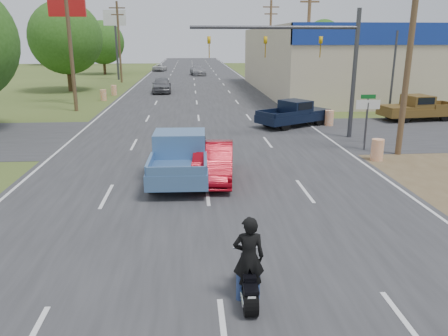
{
  "coord_description": "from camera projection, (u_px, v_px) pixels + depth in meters",
  "views": [
    {
      "loc": [
        -0.53,
        -6.91,
        5.38
      ],
      "look_at": [
        0.52,
        6.88,
        1.3
      ],
      "focal_mm": 35.0,
      "sensor_mm": 36.0,
      "label": 1
    }
  ],
  "objects": [
    {
      "name": "main_road",
      "position": [
        196.0,
        92.0,
        46.42
      ],
      "size": [
        15.0,
        180.0,
        0.02
      ],
      "primitive_type": "cube",
      "color": "#2D2D30",
      "rests_on": "ground"
    },
    {
      "name": "cross_road",
      "position": [
        201.0,
        136.0,
        25.38
      ],
      "size": [
        120.0,
        10.0,
        0.02
      ],
      "primitive_type": "cube",
      "color": "#2D2D30",
      "rests_on": "ground"
    },
    {
      "name": "utility_pole_1",
      "position": [
        411.0,
        41.0,
        19.79
      ],
      "size": [
        2.0,
        0.28,
        10.0
      ],
      "color": "#4C3823",
      "rests_on": "ground"
    },
    {
      "name": "utility_pole_2",
      "position": [
        308.0,
        40.0,
        37.01
      ],
      "size": [
        2.0,
        0.28,
        10.0
      ],
      "color": "#4C3823",
      "rests_on": "ground"
    },
    {
      "name": "utility_pole_3",
      "position": [
        270.0,
        40.0,
        54.22
      ],
      "size": [
        2.0,
        0.28,
        10.0
      ],
      "color": "#4C3823",
      "rests_on": "ground"
    },
    {
      "name": "utility_pole_5",
      "position": [
        70.0,
        40.0,
        32.75
      ],
      "size": [
        2.0,
        0.28,
        10.0
      ],
      "color": "#4C3823",
      "rests_on": "ground"
    },
    {
      "name": "utility_pole_6",
      "position": [
        119.0,
        40.0,
        55.71
      ],
      "size": [
        2.0,
        0.28,
        10.0
      ],
      "color": "#4C3823",
      "rests_on": "ground"
    },
    {
      "name": "tree_1",
      "position": [
        66.0,
        38.0,
        45.78
      ],
      "size": [
        7.56,
        7.56,
        9.36
      ],
      "color": "#422D19",
      "rests_on": "ground"
    },
    {
      "name": "tree_2",
      "position": [
        103.0,
        42.0,
        68.86
      ],
      "size": [
        6.72,
        6.72,
        8.32
      ],
      "color": "#422D19",
      "rests_on": "ground"
    },
    {
      "name": "tree_5",
      "position": [
        323.0,
        37.0,
        99.56
      ],
      "size": [
        7.98,
        7.98,
        9.88
      ],
      "color": "#422D19",
      "rests_on": "ground"
    },
    {
      "name": "tree_6",
      "position": [
        54.0,
        34.0,
        95.0
      ],
      "size": [
        8.82,
        8.82,
        10.92
      ],
      "color": "#422D19",
      "rests_on": "ground"
    },
    {
      "name": "barrel_0",
      "position": [
        377.0,
        150.0,
        20.09
      ],
      "size": [
        0.56,
        0.56,
        1.0
      ],
      "primitive_type": "cylinder",
      "color": "orange",
      "rests_on": "ground"
    },
    {
      "name": "barrel_1",
      "position": [
        329.0,
        118.0,
        28.25
      ],
      "size": [
        0.56,
        0.56,
        1.0
      ],
      "primitive_type": "cylinder",
      "color": "orange",
      "rests_on": "ground"
    },
    {
      "name": "barrel_2",
      "position": [
        103.0,
        95.0,
        39.93
      ],
      "size": [
        0.56,
        0.56,
        1.0
      ],
      "primitive_type": "cylinder",
      "color": "orange",
      "rests_on": "ground"
    },
    {
      "name": "barrel_3",
      "position": [
        114.0,
        90.0,
        43.77
      ],
      "size": [
        0.56,
        0.56,
        1.0
      ],
      "primitive_type": "cylinder",
      "color": "orange",
      "rests_on": "ground"
    },
    {
      "name": "pole_sign_left_near",
      "position": [
        68.0,
        17.0,
        35.98
      ],
      "size": [
        3.0,
        0.35,
        9.2
      ],
      "color": "#3F3F44",
      "rests_on": "ground"
    },
    {
      "name": "pole_sign_left_far",
      "position": [
        115.0,
        26.0,
        58.94
      ],
      "size": [
        3.0,
        0.35,
        9.2
      ],
      "color": "#3F3F44",
      "rests_on": "ground"
    },
    {
      "name": "lane_sign",
      "position": [
        367.0,
        113.0,
        21.62
      ],
      "size": [
        1.2,
        0.08,
        2.52
      ],
      "color": "#3F3F44",
      "rests_on": "ground"
    },
    {
      "name": "street_name_sign",
      "position": [
        367.0,
        113.0,
        23.18
      ],
      "size": [
        0.8,
        0.08,
        2.61
      ],
      "color": "#3F3F44",
      "rests_on": "ground"
    },
    {
      "name": "signal_mast",
      "position": [
        308.0,
        51.0,
        23.5
      ],
      "size": [
        9.12,
        0.4,
        7.0
      ],
      "color": "#3F3F44",
      "rests_on": "ground"
    },
    {
      "name": "red_convertible",
      "position": [
        213.0,
        162.0,
        17.29
      ],
      "size": [
        1.93,
        4.48,
        1.44
      ],
      "primitive_type": "imported",
      "rotation": [
        0.0,
        0.0,
        -0.09
      ],
      "color": "maroon",
      "rests_on": "ground"
    },
    {
      "name": "motorcycle",
      "position": [
        248.0,
        284.0,
        9.23
      ],
      "size": [
        0.57,
        1.86,
        0.95
      ],
      "rotation": [
        0.0,
        0.0,
        -0.03
      ],
      "color": "black",
      "rests_on": "ground"
    },
    {
      "name": "rider",
      "position": [
        249.0,
        262.0,
        9.12
      ],
      "size": [
        0.68,
        0.46,
        1.83
      ],
      "primitive_type": "imported",
      "rotation": [
        0.0,
        0.0,
        3.11
      ],
      "color": "black",
      "rests_on": "ground"
    },
    {
      "name": "blue_pickup",
      "position": [
        180.0,
        154.0,
        17.53
      ],
      "size": [
        2.33,
        5.73,
        1.88
      ],
      "rotation": [
        0.0,
        0.0,
        -0.03
      ],
      "color": "black",
      "rests_on": "ground"
    },
    {
      "name": "navy_pickup",
      "position": [
        295.0,
        113.0,
        28.08
      ],
      "size": [
        5.28,
        4.2,
        1.66
      ],
      "rotation": [
        0.0,
        0.0,
        -1.04
      ],
      "color": "black",
      "rests_on": "ground"
    },
    {
      "name": "brown_pickup",
      "position": [
        416.0,
        108.0,
        30.04
      ],
      "size": [
        5.43,
        2.68,
        1.73
      ],
      "rotation": [
        0.0,
        0.0,
        1.7
      ],
      "color": "black",
      "rests_on": "ground"
    },
    {
      "name": "distant_car_grey",
      "position": [
        162.0,
        85.0,
        45.75
      ],
      "size": [
        2.08,
        4.83,
        1.62
      ],
      "primitive_type": "imported",
      "rotation": [
        0.0,
        0.0,
        0.03
      ],
      "color": "slate",
      "rests_on": "ground"
    },
    {
      "name": "distant_car_silver",
      "position": [
        198.0,
        70.0,
        68.38
      ],
      "size": [
        2.67,
        5.39,
        1.51
      ],
      "primitive_type": "imported",
      "rotation": [
        0.0,
        0.0,
        0.11
      ],
      "color": "#98989D",
      "rests_on": "ground"
    },
    {
      "name": "distant_car_white",
      "position": [
        160.0,
        68.0,
        77.43
      ],
      "size": [
        2.55,
        4.59,
        1.21
      ],
      "primitive_type": "imported",
      "rotation": [
        0.0,
        0.0,
        3.01
      ],
      "color": "silver",
      "rests_on": "ground"
    }
  ]
}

